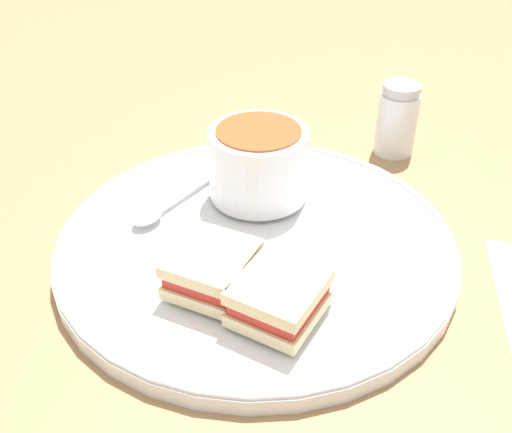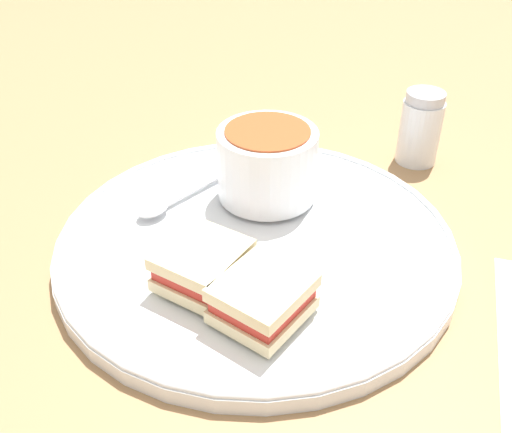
% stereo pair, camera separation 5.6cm
% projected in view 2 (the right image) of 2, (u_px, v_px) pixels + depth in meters
% --- Properties ---
extents(ground_plane, '(2.40, 2.40, 0.00)m').
position_uv_depth(ground_plane, '(256.00, 251.00, 0.58)').
color(ground_plane, '#9E754C').
extents(plate, '(0.38, 0.38, 0.02)m').
position_uv_depth(plate, '(256.00, 242.00, 0.57)').
color(plate, white).
rests_on(plate, ground_plane).
extents(soup_bowl, '(0.10, 0.10, 0.07)m').
position_uv_depth(soup_bowl, '(267.00, 163.00, 0.60)').
color(soup_bowl, white).
rests_on(soup_bowl, plate).
extents(spoon, '(0.13, 0.02, 0.01)m').
position_uv_depth(spoon, '(161.00, 205.00, 0.60)').
color(spoon, silver).
rests_on(spoon, plate).
extents(sandwich_half_near, '(0.08, 0.08, 0.03)m').
position_uv_depth(sandwich_half_near, '(203.00, 265.00, 0.50)').
color(sandwich_half_near, beige).
rests_on(sandwich_half_near, plate).
extents(sandwich_half_far, '(0.08, 0.07, 0.03)m').
position_uv_depth(sandwich_half_far, '(263.00, 298.00, 0.47)').
color(sandwich_half_far, beige).
rests_on(sandwich_half_far, plate).
extents(salt_shaker, '(0.05, 0.05, 0.09)m').
position_uv_depth(salt_shaker, '(420.00, 128.00, 0.70)').
color(salt_shaker, silver).
rests_on(salt_shaker, ground_plane).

